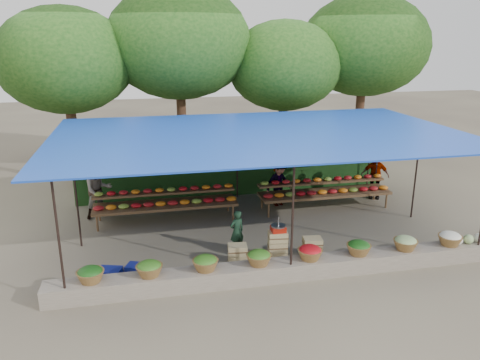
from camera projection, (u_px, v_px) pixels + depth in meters
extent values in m
plane|color=brown|center=(258.00, 230.00, 13.26)|extent=(60.00, 60.00, 0.00)
cube|color=#695E54|center=(288.00, 269.00, 10.64)|extent=(10.60, 0.55, 0.40)
cylinder|color=black|center=(59.00, 243.00, 9.17)|extent=(0.05, 0.05, 2.80)
cylinder|color=black|center=(292.00, 223.00, 10.14)|extent=(0.05, 0.05, 2.80)
cylinder|color=black|center=(76.00, 196.00, 11.88)|extent=(0.05, 0.05, 2.80)
cylinder|color=black|center=(416.00, 173.00, 13.82)|extent=(0.05, 0.05, 2.80)
cylinder|color=black|center=(87.00, 166.00, 14.58)|extent=(0.05, 0.05, 2.80)
cylinder|color=black|center=(237.00, 158.00, 15.56)|extent=(0.05, 0.05, 2.80)
cylinder|color=black|center=(370.00, 150.00, 16.53)|extent=(0.05, 0.05, 2.80)
cube|color=#1741B2|center=(260.00, 133.00, 12.43)|extent=(10.80, 6.60, 0.04)
cube|color=#1741B2|center=(282.00, 158.00, 10.62)|extent=(10.80, 2.19, 0.26)
cube|color=#1741B2|center=(243.00, 126.00, 14.35)|extent=(10.80, 2.19, 0.26)
cylinder|color=#98979C|center=(247.00, 150.00, 13.97)|extent=(9.60, 0.01, 0.01)
ellipsoid|color=yellow|center=(92.00, 167.00, 13.14)|extent=(0.23, 0.17, 0.30)
ellipsoid|color=yellow|center=(109.00, 166.00, 13.24)|extent=(0.23, 0.17, 0.30)
ellipsoid|color=yellow|center=(126.00, 166.00, 13.33)|extent=(0.23, 0.17, 0.30)
ellipsoid|color=yellow|center=(143.00, 165.00, 13.43)|extent=(0.23, 0.17, 0.30)
ellipsoid|color=yellow|center=(160.00, 164.00, 13.53)|extent=(0.23, 0.17, 0.30)
ellipsoid|color=yellow|center=(176.00, 163.00, 13.62)|extent=(0.23, 0.17, 0.30)
ellipsoid|color=yellow|center=(193.00, 162.00, 13.72)|extent=(0.23, 0.17, 0.30)
ellipsoid|color=yellow|center=(208.00, 161.00, 13.81)|extent=(0.23, 0.17, 0.30)
ellipsoid|color=yellow|center=(224.00, 160.00, 13.91)|extent=(0.23, 0.17, 0.30)
ellipsoid|color=yellow|center=(240.00, 159.00, 14.01)|extent=(0.23, 0.17, 0.30)
ellipsoid|color=yellow|center=(255.00, 158.00, 14.10)|extent=(0.23, 0.17, 0.30)
ellipsoid|color=yellow|center=(270.00, 158.00, 14.20)|extent=(0.23, 0.17, 0.30)
ellipsoid|color=yellow|center=(285.00, 157.00, 14.29)|extent=(0.23, 0.17, 0.30)
ellipsoid|color=yellow|center=(300.00, 156.00, 14.39)|extent=(0.23, 0.17, 0.30)
ellipsoid|color=yellow|center=(314.00, 155.00, 14.49)|extent=(0.23, 0.17, 0.30)
ellipsoid|color=yellow|center=(329.00, 154.00, 14.58)|extent=(0.23, 0.17, 0.30)
ellipsoid|color=yellow|center=(343.00, 154.00, 14.68)|extent=(0.23, 0.17, 0.30)
ellipsoid|color=yellow|center=(357.00, 153.00, 14.77)|extent=(0.23, 0.17, 0.30)
ellipsoid|color=yellow|center=(371.00, 152.00, 14.87)|extent=(0.23, 0.17, 0.30)
ellipsoid|color=yellow|center=(384.00, 151.00, 14.97)|extent=(0.23, 0.17, 0.30)
ellipsoid|color=#1B5216|center=(90.00, 272.00, 9.64)|extent=(0.52, 0.52, 0.23)
ellipsoid|color=#38721E|center=(149.00, 266.00, 9.88)|extent=(0.52, 0.52, 0.23)
ellipsoid|color=#38721E|center=(205.00, 261.00, 10.13)|extent=(0.52, 0.52, 0.23)
ellipsoid|color=#38721E|center=(259.00, 256.00, 10.37)|extent=(0.52, 0.52, 0.23)
ellipsoid|color=#B00E15|center=(310.00, 250.00, 10.61)|extent=(0.52, 0.52, 0.23)
ellipsoid|color=#1B5216|center=(359.00, 246.00, 10.86)|extent=(0.52, 0.52, 0.23)
ellipsoid|color=#9EC078|center=(406.00, 241.00, 11.10)|extent=(0.52, 0.52, 0.23)
ellipsoid|color=white|center=(450.00, 237.00, 11.34)|extent=(0.52, 0.52, 0.23)
cube|color=#1B4217|center=(236.00, 160.00, 15.83)|extent=(10.60, 0.06, 2.50)
cylinder|color=#382414|center=(73.00, 131.00, 16.97)|extent=(0.36, 0.36, 3.97)
ellipsoid|color=#133E11|center=(65.00, 60.00, 16.24)|extent=(4.77, 4.77, 3.69)
cylinder|color=#382414|center=(182.00, 118.00, 18.08)|extent=(0.36, 0.36, 4.48)
ellipsoid|color=#133E11|center=(179.00, 42.00, 17.25)|extent=(5.39, 5.39, 4.17)
cylinder|color=#382414|center=(283.00, 125.00, 18.73)|extent=(0.36, 0.36, 3.71)
ellipsoid|color=#133E11|center=(284.00, 66.00, 18.04)|extent=(4.47, 4.47, 3.45)
cylinder|color=#382414|center=(359.00, 113.00, 19.71)|extent=(0.36, 0.36, 4.35)
ellipsoid|color=#133E11|center=(365.00, 46.00, 18.91)|extent=(5.24, 5.24, 4.05)
cube|color=#4A341D|center=(166.00, 205.00, 13.82)|extent=(4.20, 0.95, 0.08)
cube|color=#4A341D|center=(165.00, 193.00, 14.02)|extent=(4.20, 0.35, 0.06)
cylinder|color=#4A341D|center=(97.00, 223.00, 13.13)|extent=(0.06, 0.06, 0.50)
cylinder|color=#4A341D|center=(233.00, 212.00, 13.92)|extent=(0.06, 0.06, 0.50)
cylinder|color=#4A341D|center=(99.00, 213.00, 13.87)|extent=(0.06, 0.06, 0.50)
cylinder|color=#4A341D|center=(228.00, 203.00, 14.66)|extent=(0.06, 0.06, 0.50)
ellipsoid|color=#AA181B|center=(99.00, 208.00, 13.27)|extent=(0.31, 0.26, 0.13)
ellipsoid|color=#7EA332|center=(99.00, 194.00, 13.61)|extent=(0.26, 0.22, 0.12)
ellipsoid|color=orange|center=(111.00, 207.00, 13.34)|extent=(0.31, 0.26, 0.13)
ellipsoid|color=#B00E15|center=(111.00, 193.00, 13.68)|extent=(0.26, 0.22, 0.12)
ellipsoid|color=#7EA332|center=(124.00, 206.00, 13.41)|extent=(0.31, 0.26, 0.13)
ellipsoid|color=#AA181B|center=(123.00, 192.00, 13.75)|extent=(0.26, 0.22, 0.12)
ellipsoid|color=#B00E15|center=(136.00, 205.00, 13.48)|extent=(0.31, 0.26, 0.13)
ellipsoid|color=orange|center=(136.00, 192.00, 13.82)|extent=(0.26, 0.22, 0.12)
ellipsoid|color=#AA181B|center=(149.00, 205.00, 13.55)|extent=(0.31, 0.26, 0.13)
ellipsoid|color=#AA181B|center=(148.00, 191.00, 13.89)|extent=(0.26, 0.22, 0.12)
ellipsoid|color=orange|center=(161.00, 204.00, 13.62)|extent=(0.31, 0.26, 0.13)
ellipsoid|color=orange|center=(160.00, 190.00, 13.96)|extent=(0.26, 0.22, 0.12)
ellipsoid|color=#AA181B|center=(173.00, 203.00, 13.69)|extent=(0.31, 0.26, 0.13)
ellipsoid|color=#7EA332|center=(171.00, 189.00, 14.03)|extent=(0.26, 0.22, 0.12)
ellipsoid|color=orange|center=(185.00, 202.00, 13.76)|extent=(0.31, 0.26, 0.13)
ellipsoid|color=#B00E15|center=(183.00, 189.00, 14.10)|extent=(0.26, 0.22, 0.12)
ellipsoid|color=#7EA332|center=(197.00, 201.00, 13.83)|extent=(0.31, 0.26, 0.13)
ellipsoid|color=#AA181B|center=(195.00, 188.00, 14.17)|extent=(0.26, 0.22, 0.12)
ellipsoid|color=#B00E15|center=(208.00, 200.00, 13.91)|extent=(0.31, 0.26, 0.13)
ellipsoid|color=orange|center=(206.00, 187.00, 14.25)|extent=(0.26, 0.22, 0.12)
ellipsoid|color=#AA181B|center=(220.00, 199.00, 13.98)|extent=(0.31, 0.26, 0.13)
ellipsoid|color=#AA181B|center=(217.00, 186.00, 14.32)|extent=(0.26, 0.22, 0.12)
ellipsoid|color=orange|center=(231.00, 199.00, 14.05)|extent=(0.31, 0.26, 0.13)
ellipsoid|color=orange|center=(228.00, 186.00, 14.39)|extent=(0.26, 0.22, 0.12)
cube|color=#4A341D|center=(325.00, 193.00, 14.84)|extent=(4.20, 0.95, 0.08)
cube|color=#4A341D|center=(321.00, 182.00, 15.03)|extent=(4.20, 0.35, 0.06)
cylinder|color=#4A341D|center=(269.00, 210.00, 14.14)|extent=(0.06, 0.06, 0.50)
cylinder|color=#4A341D|center=(386.00, 200.00, 14.93)|extent=(0.06, 0.06, 0.50)
cylinder|color=#4A341D|center=(262.00, 201.00, 14.89)|extent=(0.06, 0.06, 0.50)
cylinder|color=#4A341D|center=(374.00, 192.00, 15.68)|extent=(0.06, 0.06, 0.50)
ellipsoid|color=#AA181B|center=(268.00, 196.00, 14.28)|extent=(0.31, 0.26, 0.13)
ellipsoid|color=#7EA332|center=(265.00, 183.00, 14.62)|extent=(0.26, 0.22, 0.12)
ellipsoid|color=orange|center=(279.00, 195.00, 14.35)|extent=(0.31, 0.26, 0.13)
ellipsoid|color=#B00E15|center=(275.00, 182.00, 14.69)|extent=(0.26, 0.22, 0.12)
ellipsoid|color=#7EA332|center=(290.00, 194.00, 14.42)|extent=(0.31, 0.26, 0.13)
ellipsoid|color=#AA181B|center=(286.00, 182.00, 14.76)|extent=(0.26, 0.22, 0.12)
ellipsoid|color=#B00E15|center=(301.00, 194.00, 14.49)|extent=(0.31, 0.26, 0.13)
ellipsoid|color=orange|center=(296.00, 181.00, 14.83)|extent=(0.26, 0.22, 0.12)
ellipsoid|color=#AA181B|center=(312.00, 193.00, 14.56)|extent=(0.31, 0.26, 0.13)
ellipsoid|color=#AA181B|center=(307.00, 180.00, 14.90)|extent=(0.26, 0.22, 0.12)
ellipsoid|color=orange|center=(322.00, 192.00, 14.64)|extent=(0.31, 0.26, 0.13)
ellipsoid|color=orange|center=(317.00, 180.00, 14.98)|extent=(0.26, 0.22, 0.12)
ellipsoid|color=#AA181B|center=(333.00, 191.00, 14.71)|extent=(0.31, 0.26, 0.13)
ellipsoid|color=#7EA332|center=(327.00, 179.00, 15.05)|extent=(0.26, 0.22, 0.12)
ellipsoid|color=orange|center=(343.00, 190.00, 14.78)|extent=(0.31, 0.26, 0.13)
ellipsoid|color=#B00E15|center=(338.00, 178.00, 15.12)|extent=(0.26, 0.22, 0.12)
ellipsoid|color=#7EA332|center=(353.00, 190.00, 14.85)|extent=(0.31, 0.26, 0.13)
ellipsoid|color=#AA181B|center=(348.00, 178.00, 15.19)|extent=(0.26, 0.22, 0.12)
ellipsoid|color=#B00E15|center=(363.00, 189.00, 14.92)|extent=(0.31, 0.26, 0.13)
ellipsoid|color=orange|center=(358.00, 177.00, 15.26)|extent=(0.26, 0.22, 0.12)
ellipsoid|color=#AA181B|center=(373.00, 188.00, 14.99)|extent=(0.31, 0.26, 0.13)
ellipsoid|color=#AA181B|center=(368.00, 176.00, 15.33)|extent=(0.26, 0.22, 0.12)
ellipsoid|color=orange|center=(383.00, 188.00, 15.06)|extent=(0.31, 0.26, 0.13)
ellipsoid|color=orange|center=(377.00, 176.00, 15.40)|extent=(0.26, 0.22, 0.12)
cube|color=tan|center=(238.00, 260.00, 11.26)|extent=(0.49, 0.40, 0.25)
cube|color=tan|center=(238.00, 250.00, 11.18)|extent=(0.49, 0.40, 0.25)
cube|color=tan|center=(277.00, 256.00, 11.46)|extent=(0.49, 0.40, 0.25)
cube|color=tan|center=(278.00, 246.00, 11.38)|extent=(0.49, 0.40, 0.25)
cube|color=tan|center=(278.00, 236.00, 11.30)|extent=(0.49, 0.40, 0.25)
cube|color=tan|center=(312.00, 252.00, 11.64)|extent=(0.49, 0.40, 0.25)
cube|color=tan|center=(313.00, 243.00, 11.56)|extent=(0.49, 0.40, 0.25)
cube|color=#B61D0E|center=(278.00, 229.00, 11.25)|extent=(0.33, 0.29, 0.13)
cylinder|color=#98979C|center=(278.00, 226.00, 11.22)|extent=(0.35, 0.35, 0.03)
cylinder|color=#98979C|center=(278.00, 222.00, 11.19)|extent=(0.03, 0.03, 0.24)
imported|color=#173220|center=(237.00, 231.00, 11.81)|extent=(0.47, 0.39, 1.11)
imported|color=slate|center=(98.00, 190.00, 13.97)|extent=(1.03, 0.93, 1.72)
imported|color=slate|center=(279.00, 183.00, 15.01)|extent=(1.08, 0.80, 1.50)
imported|color=slate|center=(375.00, 176.00, 15.69)|extent=(0.99, 0.71, 1.56)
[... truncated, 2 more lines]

